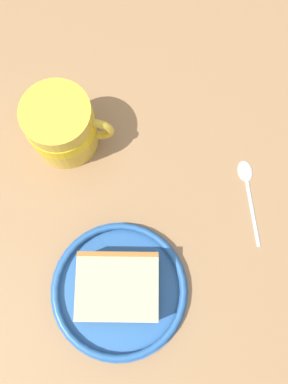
# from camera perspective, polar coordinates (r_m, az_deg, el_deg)

# --- Properties ---
(ground_plane) EXTENTS (1.15, 1.15, 0.04)m
(ground_plane) POSITION_cam_1_polar(r_m,az_deg,el_deg) (0.57, -4.25, -7.02)
(ground_plane) COLOR #936D47
(small_plate) EXTENTS (0.17, 0.17, 0.02)m
(small_plate) POSITION_cam_1_polar(r_m,az_deg,el_deg) (0.54, -3.38, -13.05)
(small_plate) COLOR #26599E
(small_plate) RESTS_ON ground_plane
(cake_slice) EXTENTS (0.08, 0.10, 0.05)m
(cake_slice) POSITION_cam_1_polar(r_m,az_deg,el_deg) (0.52, -3.52, -12.68)
(cake_slice) COLOR #9E662D
(cake_slice) RESTS_ON small_plate
(tea_mug) EXTENTS (0.09, 0.11, 0.09)m
(tea_mug) POSITION_cam_1_polar(r_m,az_deg,el_deg) (0.56, -11.01, 8.79)
(tea_mug) COLOR gold
(tea_mug) RESTS_ON ground_plane
(teaspoon) EXTENTS (0.12, 0.03, 0.01)m
(teaspoon) POSITION_cam_1_polar(r_m,az_deg,el_deg) (0.58, 13.84, 1.09)
(teaspoon) COLOR silver
(teaspoon) RESTS_ON ground_plane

